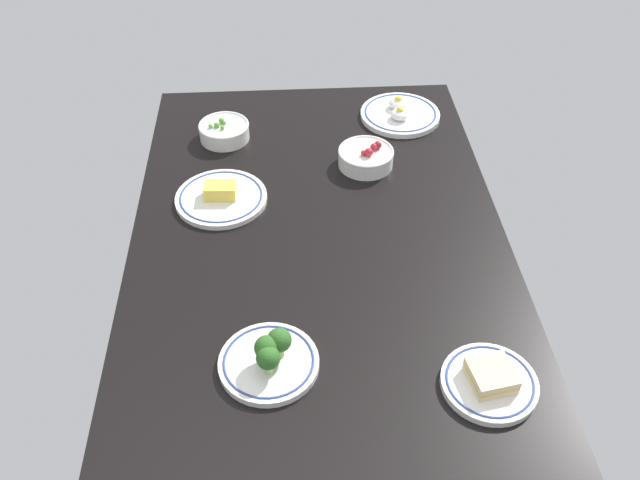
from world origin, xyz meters
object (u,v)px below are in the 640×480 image
(plate_broccoli, at_px, (270,358))
(plate_cheese, at_px, (221,197))
(bowl_peas, at_px, (224,131))
(plate_eggs, at_px, (400,113))
(bowl_berries, at_px, (366,157))
(plate_sandwich, at_px, (490,381))

(plate_broccoli, relative_size, plate_cheese, 0.86)
(plate_cheese, relative_size, bowl_peas, 1.63)
(plate_broccoli, distance_m, plate_eggs, 0.92)
(bowl_peas, relative_size, plate_eggs, 0.61)
(bowl_berries, relative_size, plate_cheese, 0.64)
(plate_broccoli, xyz_separation_m, plate_sandwich, (0.07, 0.40, -0.01))
(bowl_berries, xyz_separation_m, bowl_peas, (-0.14, -0.36, -0.00))
(plate_eggs, bearing_deg, plate_cheese, -54.55)
(bowl_berries, distance_m, bowl_peas, 0.39)
(bowl_berries, distance_m, plate_broccoli, 0.67)
(plate_broccoli, relative_size, plate_sandwich, 1.07)
(bowl_berries, height_order, plate_eggs, bowl_berries)
(plate_cheese, xyz_separation_m, plate_eggs, (-0.34, 0.48, 0.00))
(bowl_peas, xyz_separation_m, plate_eggs, (-0.08, 0.49, -0.01))
(plate_cheese, bearing_deg, bowl_berries, 108.79)
(plate_sandwich, height_order, bowl_peas, bowl_peas)
(plate_cheese, height_order, plate_eggs, plate_eggs)
(bowl_berries, relative_size, plate_eggs, 0.64)
(bowl_berries, relative_size, plate_sandwich, 0.80)
(plate_cheese, bearing_deg, bowl_peas, -179.43)
(plate_cheese, distance_m, plate_sandwich, 0.76)
(bowl_berries, bearing_deg, plate_sandwich, 12.04)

